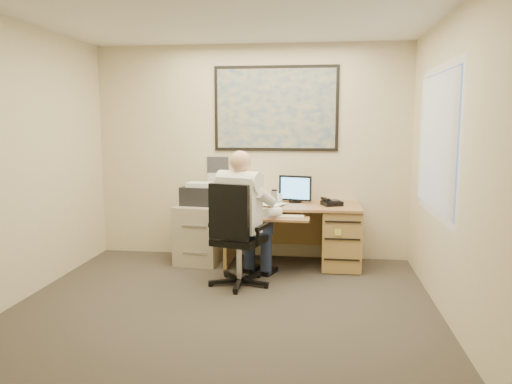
# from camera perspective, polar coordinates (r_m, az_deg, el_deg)

# --- Properties ---
(room_shell) EXTENTS (4.00, 4.50, 2.70)m
(room_shell) POSITION_cam_1_polar(r_m,az_deg,el_deg) (4.18, -4.84, 2.68)
(room_shell) COLOR #3A342D
(room_shell) RESTS_ON ground
(desk) EXTENTS (1.60, 0.97, 1.07)m
(desk) POSITION_cam_1_polar(r_m,az_deg,el_deg) (6.10, 7.36, -4.29)
(desk) COLOR #AD784A
(desk) RESTS_ON ground
(world_map) EXTENTS (1.56, 0.03, 1.06)m
(world_map) POSITION_cam_1_polar(r_m,az_deg,el_deg) (6.32, 2.28, 9.50)
(world_map) COLOR #1E4C93
(world_map) RESTS_ON room_shell
(wall_calendar) EXTENTS (0.28, 0.01, 0.42)m
(wall_calendar) POSITION_cam_1_polar(r_m,az_deg,el_deg) (6.47, -4.38, 2.18)
(wall_calendar) COLOR white
(wall_calendar) RESTS_ON room_shell
(window_blinds) EXTENTS (0.06, 1.40, 1.30)m
(window_blinds) POSITION_cam_1_polar(r_m,az_deg,el_deg) (4.99, 20.05, 5.40)
(window_blinds) COLOR beige
(window_blinds) RESTS_ON room_shell
(filing_cabinet) EXTENTS (0.58, 0.67, 1.00)m
(filing_cabinet) POSITION_cam_1_polar(r_m,az_deg,el_deg) (6.26, -6.36, -4.09)
(filing_cabinet) COLOR #B3A890
(filing_cabinet) RESTS_ON ground
(office_chair) EXTENTS (0.83, 0.83, 1.12)m
(office_chair) POSITION_cam_1_polar(r_m,az_deg,el_deg) (5.32, -1.85, -7.34)
(office_chair) COLOR black
(office_chair) RESTS_ON ground
(person) EXTENTS (0.88, 1.03, 1.44)m
(person) POSITION_cam_1_polar(r_m,az_deg,el_deg) (5.31, -1.89, -3.01)
(person) COLOR white
(person) RESTS_ON office_chair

